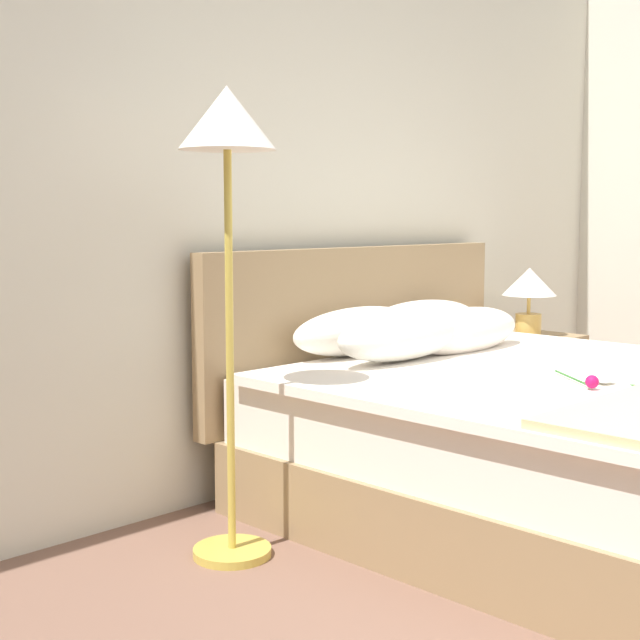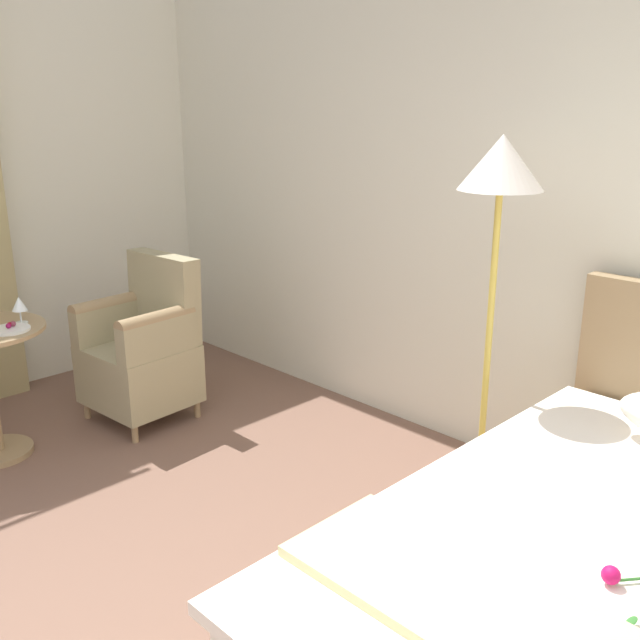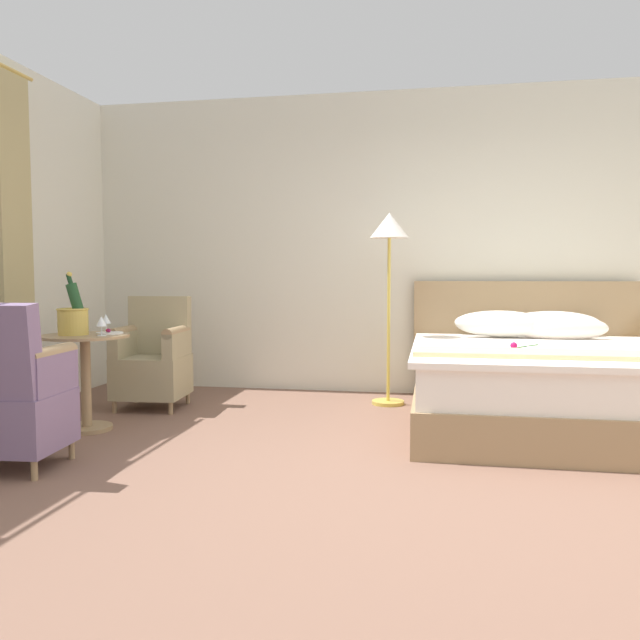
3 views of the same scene
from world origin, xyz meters
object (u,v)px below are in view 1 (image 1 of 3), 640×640
at_px(bed, 542,433).
at_px(floor_lamp_brass, 228,167).
at_px(bedside_lamp, 529,288).
at_px(nightstand, 526,387).

xyz_separation_m(bed, floor_lamp_brass, (-1.17, 0.54, 1.03)).
xyz_separation_m(bed, bedside_lamp, (1.06, 0.73, 0.48)).
bearing_deg(bed, floor_lamp_brass, 155.03).
distance_m(nightstand, floor_lamp_brass, 2.49).
distance_m(bedside_lamp, floor_lamp_brass, 2.30).
bearing_deg(floor_lamp_brass, bedside_lamp, 4.75).
bearing_deg(floor_lamp_brass, nightstand, 4.75).
bearing_deg(bed, bedside_lamp, 34.48).
bearing_deg(bedside_lamp, nightstand, 0.00).
bearing_deg(nightstand, floor_lamp_brass, -175.25).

